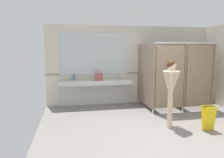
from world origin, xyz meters
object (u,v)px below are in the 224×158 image
(handbag, at_px, (99,77))
(paper_cup, at_px, (100,79))
(soap_dispenser, at_px, (74,78))
(person_standing, at_px, (171,85))
(wet_floor_sign, at_px, (209,118))

(handbag, relative_size, paper_cup, 3.72)
(soap_dispenser, bearing_deg, person_standing, -47.06)
(soap_dispenser, relative_size, paper_cup, 1.84)
(paper_cup, xyz_separation_m, wet_floor_sign, (2.15, -2.62, -0.62))
(handbag, distance_m, wet_floor_sign, 3.42)
(person_standing, distance_m, soap_dispenser, 3.27)
(person_standing, relative_size, wet_floor_sign, 2.77)
(soap_dispenser, distance_m, wet_floor_sign, 4.15)
(handbag, xyz_separation_m, paper_cup, (0.05, 0.10, -0.08))
(person_standing, bearing_deg, wet_floor_sign, -28.33)
(soap_dispenser, bearing_deg, paper_cup, -12.53)
(soap_dispenser, bearing_deg, handbag, -20.05)
(person_standing, xyz_separation_m, paper_cup, (-1.39, 2.21, -0.10))
(person_standing, distance_m, paper_cup, 2.61)
(person_standing, xyz_separation_m, wet_floor_sign, (0.77, -0.41, -0.72))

